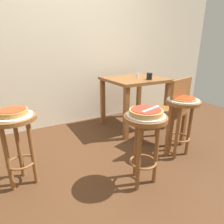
{
  "coord_description": "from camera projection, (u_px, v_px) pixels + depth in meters",
  "views": [
    {
      "loc": [
        -0.81,
        -1.22,
        1.16
      ],
      "look_at": [
        0.03,
        0.26,
        0.57
      ],
      "focal_mm": 30.04,
      "sensor_mm": 36.0,
      "label": 1
    }
  ],
  "objects": [
    {
      "name": "ground_plane",
      "position": [
        123.0,
        178.0,
        1.76
      ],
      "size": [
        6.0,
        6.0,
        0.0
      ],
      "primitive_type": "plane",
      "color": "#4C2D19"
    },
    {
      "name": "back_wall",
      "position": [
        61.0,
        22.0,
        2.63
      ],
      "size": [
        6.0,
        0.1,
        3.0
      ],
      "primitive_type": "cube",
      "color": "beige",
      "rests_on": "ground_plane"
    },
    {
      "name": "stool_foreground",
      "position": [
        145.0,
        135.0,
        1.56
      ],
      "size": [
        0.35,
        0.35,
        0.64
      ],
      "color": "brown",
      "rests_on": "ground_plane"
    },
    {
      "name": "serving_plate_foreground",
      "position": [
        146.0,
        115.0,
        1.5
      ],
      "size": [
        0.31,
        0.31,
        0.01
      ],
      "primitive_type": "cylinder",
      "color": "silver",
      "rests_on": "stool_foreground"
    },
    {
      "name": "pizza_foreground",
      "position": [
        146.0,
        112.0,
        1.49
      ],
      "size": [
        0.27,
        0.27,
        0.05
      ],
      "color": "tan",
      "rests_on": "serving_plate_foreground"
    },
    {
      "name": "stool_middle",
      "position": [
        181.0,
        116.0,
        2.0
      ],
      "size": [
        0.35,
        0.35,
        0.64
      ],
      "color": "brown",
      "rests_on": "ground_plane"
    },
    {
      "name": "serving_plate_middle",
      "position": [
        183.0,
        100.0,
        1.95
      ],
      "size": [
        0.32,
        0.32,
        0.01
      ],
      "primitive_type": "cylinder",
      "color": "silver",
      "rests_on": "stool_middle"
    },
    {
      "name": "pizza_middle",
      "position": [
        184.0,
        98.0,
        1.94
      ],
      "size": [
        0.26,
        0.26,
        0.02
      ],
      "color": "#B78442",
      "rests_on": "serving_plate_middle"
    },
    {
      "name": "stool_leftside",
      "position": [
        17.0,
        136.0,
        1.55
      ],
      "size": [
        0.35,
        0.35,
        0.64
      ],
      "color": "brown",
      "rests_on": "ground_plane"
    },
    {
      "name": "serving_plate_leftside",
      "position": [
        13.0,
        116.0,
        1.5
      ],
      "size": [
        0.3,
        0.3,
        0.01
      ],
      "primitive_type": "cylinder",
      "color": "white",
      "rests_on": "stool_leftside"
    },
    {
      "name": "pizza_leftside",
      "position": [
        12.0,
        112.0,
        1.49
      ],
      "size": [
        0.24,
        0.24,
        0.05
      ],
      "color": "#B78442",
      "rests_on": "serving_plate_leftside"
    },
    {
      "name": "dining_table",
      "position": [
        134.0,
        87.0,
        2.75
      ],
      "size": [
        0.81,
        0.76,
        0.74
      ],
      "color": "brown",
      "rests_on": "ground_plane"
    },
    {
      "name": "cup_near_edge",
      "position": [
        149.0,
        76.0,
        2.55
      ],
      "size": [
        0.08,
        0.08,
        0.09
      ],
      "primitive_type": "cylinder",
      "color": "black",
      "rests_on": "dining_table"
    },
    {
      "name": "condiment_shaker",
      "position": [
        138.0,
        76.0,
        2.68
      ],
      "size": [
        0.04,
        0.04,
        0.07
      ],
      "primitive_type": "cylinder",
      "color": "white",
      "rests_on": "dining_table"
    },
    {
      "name": "wooden_chair",
      "position": [
        169.0,
        111.0,
        2.18
      ],
      "size": [
        0.49,
        0.49,
        0.85
      ],
      "color": "brown",
      "rests_on": "ground_plane"
    },
    {
      "name": "pizza_server_knife",
      "position": [
        151.0,
        109.0,
        1.48
      ],
      "size": [
        0.22,
        0.08,
        0.01
      ],
      "primitive_type": "cube",
      "rotation": [
        0.0,
        0.0,
        0.27
      ],
      "color": "silver",
      "rests_on": "pizza_foreground"
    }
  ]
}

